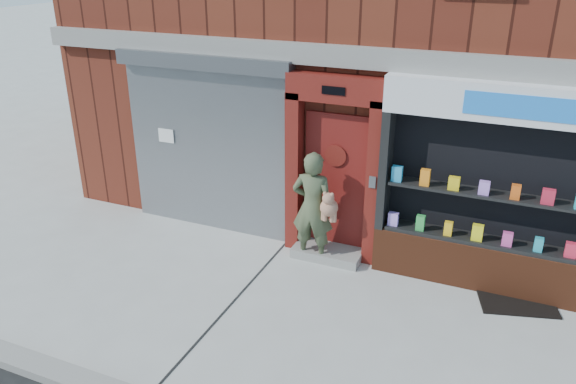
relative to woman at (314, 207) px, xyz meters
The scene contains 6 objects.
ground 2.03m from the woman, 58.34° to the right, with size 80.00×80.00×0.00m, color #9E9E99.
shutter_bay 2.24m from the woman, 169.43° to the left, with size 3.10×0.30×3.04m.
red_door_bay 0.67m from the woman, 57.19° to the left, with size 1.52×0.58×2.90m.
pharmacy_bay 2.75m from the woman, ahead, with size 3.50×0.41×3.00m.
woman is the anchor object (origin of this frame).
doormat 3.18m from the woman, ahead, with size 1.02×0.71×0.03m, color black.
Camera 1 is at (1.75, -5.78, 4.55)m, focal length 35.00 mm.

